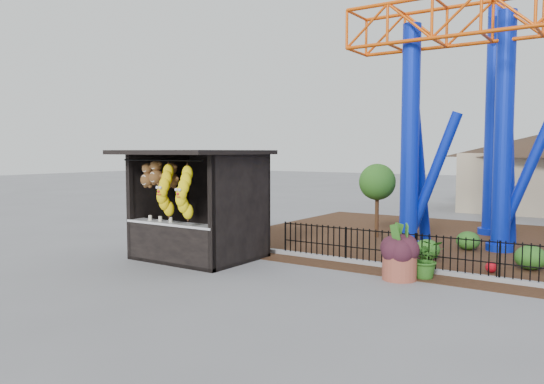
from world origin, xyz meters
The scene contains 9 objects.
ground centered at (0.00, 0.00, 0.00)m, with size 120.00×120.00×0.00m, color slate.
mulch_bed centered at (4.00, 8.00, 0.01)m, with size 18.00×12.00×0.02m, color #331E11.
curb centered at (4.00, 3.00, 0.06)m, with size 18.00×0.18×0.12m, color gray.
prize_booth centered at (-2.98, 0.92, 1.52)m, with size 3.50×3.40×3.12m.
picket_fence centered at (4.90, 3.00, 0.50)m, with size 12.20×0.06×1.00m, color black, non-canonical shape.
terracotta_planter centered at (2.75, 1.93, 0.32)m, with size 0.82×0.82×0.63m, color #994937.
planter_foliage centered at (2.75, 1.93, 0.95)m, with size 0.70×0.70×0.64m, color #31131D.
potted_plant centered at (3.24, 2.42, 0.49)m, with size 0.88×0.76×0.98m, color #1E5318.
landscaping centered at (4.84, 5.31, 0.29)m, with size 8.05×3.76×0.63m.
Camera 1 is at (7.27, -10.18, 3.08)m, focal length 35.00 mm.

